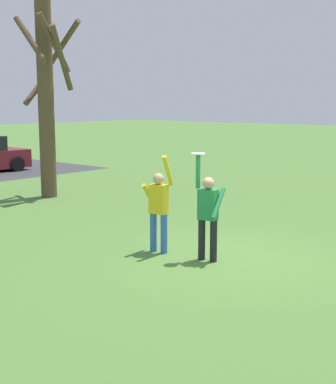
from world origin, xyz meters
name	(u,v)px	position (x,y,z in m)	size (l,w,h in m)	color
ground_plane	(227,258)	(0.00, 0.00, 0.00)	(120.00, 120.00, 0.00)	#4C7533
person_catcher	(208,211)	(-0.39, 0.19, 0.98)	(0.49, 0.57, 2.08)	black
person_defender	(159,206)	(-0.57, 1.31, 0.98)	(0.49, 0.59, 2.04)	#3366B7
frisbee_disc	(198,154)	(-0.43, 0.41, 2.09)	(0.27, 0.27, 0.02)	white
bare_tree_tall	(47,93)	(2.14, 8.45, 3.35)	(1.66, 1.70, 6.25)	brown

